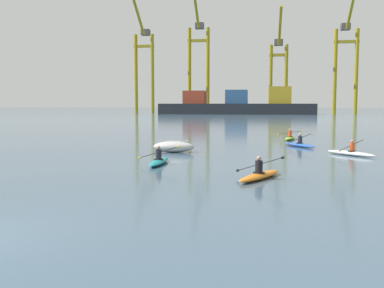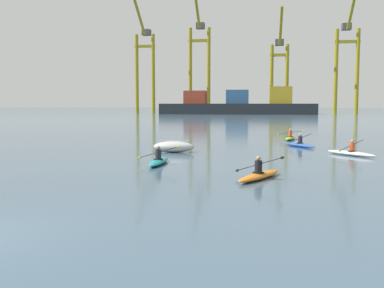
# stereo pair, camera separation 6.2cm
# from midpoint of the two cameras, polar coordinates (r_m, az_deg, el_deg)

# --- Properties ---
(container_barge) EXTENTS (46.61, 10.65, 8.24)m
(container_barge) POSITION_cam_midpoint_polar(r_m,az_deg,el_deg) (137.76, 5.93, 4.91)
(container_barge) COLOR #1E2328
(container_barge) RESTS_ON ground
(gantry_crane_west) EXTENTS (7.01, 17.94, 36.98)m
(gantry_crane_west) POSITION_cam_midpoint_polar(r_m,az_deg,el_deg) (157.13, -6.03, 10.57)
(gantry_crane_west) COLOR olive
(gantry_crane_west) RESTS_ON ground
(gantry_crane_west_mid) EXTENTS (7.48, 18.36, 40.19)m
(gantry_crane_west_mid) POSITION_cam_midpoint_polar(r_m,az_deg,el_deg) (154.01, 0.94, 11.15)
(gantry_crane_west_mid) COLOR olive
(gantry_crane_west_mid) RESTS_ON ground
(gantry_crane_east_mid) EXTENTS (6.21, 16.04, 32.91)m
(gantry_crane_east_mid) POSITION_cam_midpoint_polar(r_m,az_deg,el_deg) (153.02, 11.05, 9.75)
(gantry_crane_east_mid) COLOR olive
(gantry_crane_east_mid) RESTS_ON ground
(gantry_crane_east) EXTENTS (7.59, 18.78, 38.90)m
(gantry_crane_east) POSITION_cam_midpoint_polar(r_m,az_deg,el_deg) (149.34, 19.14, 10.65)
(gantry_crane_east) COLOR olive
(gantry_crane_east) RESTS_ON ground
(capsized_dinghy) EXTENTS (2.61, 1.11, 0.76)m
(capsized_dinghy) POSITION_cam_midpoint_polar(r_m,az_deg,el_deg) (28.38, -2.27, -0.34)
(capsized_dinghy) COLOR beige
(capsized_dinghy) RESTS_ON ground
(kayak_white) EXTENTS (2.65, 2.99, 0.96)m
(kayak_white) POSITION_cam_midpoint_polar(r_m,az_deg,el_deg) (28.22, 19.56, -1.03)
(kayak_white) COLOR silver
(kayak_white) RESTS_ON ground
(kayak_orange) EXTENTS (2.04, 3.32, 1.03)m
(kayak_orange) POSITION_cam_midpoint_polar(r_m,az_deg,el_deg) (18.47, 8.63, -3.88)
(kayak_orange) COLOR orange
(kayak_orange) RESTS_ON ground
(kayak_blue) EXTENTS (2.30, 3.21, 1.00)m
(kayak_blue) POSITION_cam_midpoint_polar(r_m,az_deg,el_deg) (32.90, 13.52, -0.05)
(kayak_blue) COLOR #2856B2
(kayak_blue) RESTS_ON ground
(kayak_teal) EXTENTS (2.22, 3.41, 0.98)m
(kayak_teal) POSITION_cam_midpoint_polar(r_m,az_deg,el_deg) (22.78, -4.17, -2.14)
(kayak_teal) COLOR teal
(kayak_teal) RESTS_ON ground
(kayak_lime) EXTENTS (2.21, 3.45, 0.95)m
(kayak_lime) POSITION_cam_midpoint_polar(r_m,az_deg,el_deg) (39.36, 12.43, 0.80)
(kayak_lime) COLOR #7ABC2D
(kayak_lime) RESTS_ON ground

